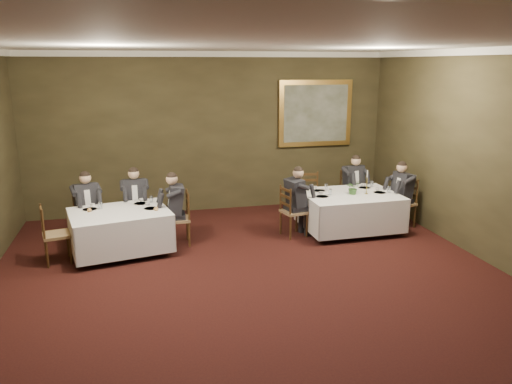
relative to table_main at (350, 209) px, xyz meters
name	(u,v)px	position (x,y,z in m)	size (l,w,h in m)	color
ground	(269,310)	(-2.41, -2.83, -0.45)	(10.00, 10.00, 0.00)	black
ceiling	(271,41)	(-2.41, -2.83, 3.05)	(8.00, 10.00, 0.10)	silver
back_wall	(211,133)	(-2.41, 2.17, 1.30)	(8.00, 0.10, 3.50)	#302918
crown_molding	(271,47)	(-2.41, -2.83, 2.99)	(8.00, 10.00, 0.12)	white
table_main	(350,209)	(0.00, 0.00, 0.00)	(1.88, 1.44, 0.67)	#311F0D
table_second	(120,228)	(-4.40, -0.17, 0.00)	(1.88, 1.57, 0.67)	#311F0D
chair_main_backleft	(309,206)	(-0.51, 0.95, -0.17)	(0.53, 0.51, 1.00)	olive
chair_main_backright	(351,203)	(0.48, 0.96, -0.17)	(0.50, 0.48, 1.00)	olive
diner_main_backright	(352,193)	(0.48, 0.95, 0.06)	(0.47, 0.54, 1.35)	black
chair_main_endleft	(293,222)	(-1.18, -0.02, -0.17)	(0.51, 0.52, 1.00)	olive
diner_main_endleft	(294,210)	(-1.17, -0.02, 0.06)	(0.56, 0.50, 1.35)	black
chair_main_endright	(402,213)	(1.18, 0.02, -0.17)	(0.49, 0.51, 1.00)	olive
diner_main_endright	(402,202)	(1.17, 0.02, 0.06)	(0.55, 0.48, 1.35)	black
chair_sec_backleft	(88,227)	(-5.00, 0.58, -0.17)	(0.54, 0.53, 1.00)	olive
diner_sec_backleft	(88,215)	(-5.00, 0.57, 0.06)	(0.52, 0.57, 1.35)	black
chair_sec_backright	(136,221)	(-4.12, 0.75, -0.17)	(0.45, 0.43, 1.00)	olive
diner_sec_backright	(136,210)	(-4.12, 0.74, 0.06)	(0.43, 0.49, 1.35)	black
chair_sec_endright	(179,229)	(-3.36, 0.03, -0.17)	(0.43, 0.45, 1.00)	olive
diner_sec_endright	(178,218)	(-3.37, 0.03, 0.06)	(0.49, 0.43, 1.35)	black
chair_sec_endleft	(57,246)	(-5.43, -0.38, -0.17)	(0.50, 0.52, 1.00)	olive
centerpiece	(353,187)	(0.03, -0.04, 0.46)	(0.26, 0.22, 0.29)	#2D5926
candlestick	(367,185)	(0.30, -0.08, 0.49)	(0.07, 0.07, 0.49)	#AA8D34
place_setting_table_main	(321,189)	(-0.45, 0.41, 0.35)	(0.33, 0.31, 0.14)	white
place_setting_table_second	(93,207)	(-4.85, 0.11, 0.35)	(0.33, 0.31, 0.14)	white
painting	(315,113)	(0.00, 2.10, 1.69)	(1.74, 0.09, 1.50)	gold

